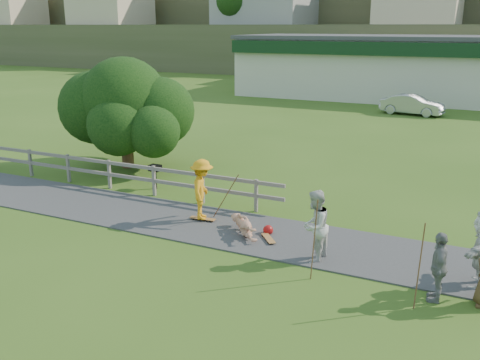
{
  "coord_description": "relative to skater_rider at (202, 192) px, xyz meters",
  "views": [
    {
      "loc": [
        8.73,
        -11.85,
        5.88
      ],
      "look_at": [
        2.04,
        2.0,
        1.43
      ],
      "focal_mm": 40.0,
      "sensor_mm": 36.0,
      "label": 1
    }
  ],
  "objects": [
    {
      "name": "ground",
      "position": [
        -0.87,
        -1.75,
        -0.94
      ],
      "size": [
        260.0,
        260.0,
        0.0
      ],
      "primitive_type": "plane",
      "color": "#365B1A",
      "rests_on": "ground"
    },
    {
      "name": "path",
      "position": [
        -0.87,
        -0.25,
        -0.92
      ],
      "size": [
        34.0,
        3.0,
        0.04
      ],
      "primitive_type": "cube",
      "color": "#38383A",
      "rests_on": "ground"
    },
    {
      "name": "fence",
      "position": [
        -5.49,
        1.55,
        -0.22
      ],
      "size": [
        15.05,
        0.1,
        1.1
      ],
      "color": "#615C55",
      "rests_on": "ground"
    },
    {
      "name": "strip_mall",
      "position": [
        3.13,
        33.19,
        1.64
      ],
      "size": [
        32.5,
        10.75,
        5.1
      ],
      "color": "silver",
      "rests_on": "ground"
    },
    {
      "name": "skater_rider",
      "position": [
        0.0,
        0.0,
        0.0
      ],
      "size": [
        1.11,
        1.39,
        1.89
      ],
      "primitive_type": "imported",
      "rotation": [
        0.0,
        0.0,
        1.96
      ],
      "color": "orange",
      "rests_on": "ground"
    },
    {
      "name": "skater_fallen",
      "position": [
        1.67,
        -0.48,
        -0.64
      ],
      "size": [
        1.48,
        1.41,
        0.6
      ],
      "primitive_type": "imported",
      "rotation": [
        0.0,
        0.0,
        0.74
      ],
      "color": "tan",
      "rests_on": "ground"
    },
    {
      "name": "spectator_a",
      "position": [
        4.03,
        -1.27,
        0.01
      ],
      "size": [
        0.79,
        0.98,
        1.9
      ],
      "primitive_type": "imported",
      "rotation": [
        0.0,
        0.0,
        4.63
      ],
      "color": "beige",
      "rests_on": "ground"
    },
    {
      "name": "spectator_b",
      "position": [
        7.13,
        -2.08,
        -0.14
      ],
      "size": [
        0.48,
        0.98,
        1.61
      ],
      "primitive_type": "imported",
      "rotation": [
        0.0,
        0.0,
        4.8
      ],
      "color": "gray",
      "rests_on": "ground"
    },
    {
      "name": "car_silver",
      "position": [
        2.61,
        24.32,
        -0.25
      ],
      "size": [
        4.35,
        2.05,
        1.38
      ],
      "primitive_type": "imported",
      "rotation": [
        0.0,
        0.0,
        1.43
      ],
      "color": "#B0B1B8",
      "rests_on": "ground"
    },
    {
      "name": "tree",
      "position": [
        -6.19,
        4.4,
        0.89
      ],
      "size": [
        5.89,
        5.89,
        3.66
      ],
      "primitive_type": null,
      "color": "black",
      "rests_on": "ground"
    },
    {
      "name": "bbq",
      "position": [
        -3.29,
        2.26,
        -0.48
      ],
      "size": [
        0.43,
        0.33,
        0.92
      ],
      "primitive_type": null,
      "rotation": [
        0.0,
        0.0,
        -0.02
      ],
      "color": "black",
      "rests_on": "ground"
    },
    {
      "name": "longboard_rider",
      "position": [
        -0.0,
        0.0,
        -0.9
      ],
      "size": [
        0.84,
        0.27,
        0.09
      ],
      "primitive_type": null,
      "rotation": [
        0.0,
        0.0,
        0.08
      ],
      "color": "olive",
      "rests_on": "ground"
    },
    {
      "name": "longboard_fallen",
      "position": [
        2.47,
        -0.58,
        -0.9
      ],
      "size": [
        0.67,
        0.74,
        0.09
      ],
      "primitive_type": null,
      "rotation": [
        0.0,
        0.0,
        -0.87
      ],
      "color": "olive",
      "rests_on": "ground"
    },
    {
      "name": "helmet",
      "position": [
        2.27,
        -0.13,
        -0.8
      ],
      "size": [
        0.29,
        0.29,
        0.29
      ],
      "primitive_type": "sphere",
      "color": "#9E1010",
      "rests_on": "ground"
    },
    {
      "name": "pole_rider",
      "position": [
        0.6,
        0.4,
        -0.05
      ],
      "size": [
        0.03,
        0.03,
        1.79
      ],
      "primitive_type": "cylinder",
      "color": "brown",
      "rests_on": "ground"
    },
    {
      "name": "pole_spec_left",
      "position": [
        4.35,
        -2.31,
        0.07
      ],
      "size": [
        0.03,
        0.03,
        2.03
      ],
      "primitive_type": "cylinder",
      "color": "brown",
      "rests_on": "ground"
    },
    {
      "name": "pole_spec_right",
      "position": [
        6.79,
        -2.68,
        0.05
      ],
      "size": [
        0.03,
        0.03,
        1.99
      ],
      "primitive_type": "cylinder",
      "color": "brown",
      "rests_on": "ground"
    }
  ]
}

